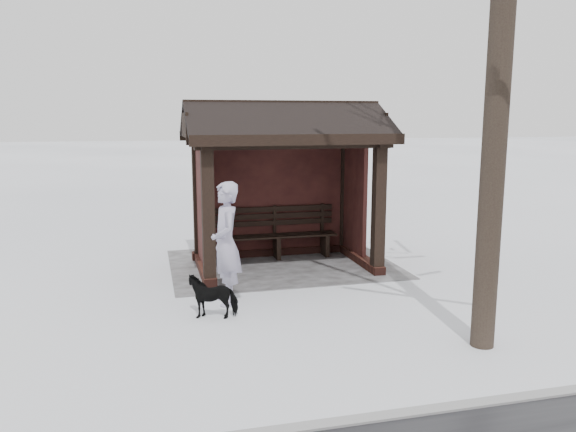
{
  "coord_description": "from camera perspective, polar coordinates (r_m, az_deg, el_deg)",
  "views": [
    {
      "loc": [
        2.43,
        9.99,
        2.79
      ],
      "look_at": [
        0.13,
        0.8,
        1.12
      ],
      "focal_mm": 35.0,
      "sensor_mm": 36.0,
      "label": 1
    }
  ],
  "objects": [
    {
      "name": "dog",
      "position": [
        8.09,
        -7.62,
        -8.01
      ],
      "size": [
        0.77,
        0.47,
        0.6
      ],
      "primitive_type": "imported",
      "rotation": [
        0.0,
        0.0,
        1.36
      ],
      "color": "black",
      "rests_on": "ground"
    },
    {
      "name": "pedestrian",
      "position": [
        8.45,
        -6.32,
        -2.79
      ],
      "size": [
        0.48,
        0.7,
        1.86
      ],
      "primitive_type": "imported",
      "rotation": [
        0.0,
        0.0,
        1.63
      ],
      "color": "#A7A0BC",
      "rests_on": "ground"
    },
    {
      "name": "trampled_patch",
      "position": [
        10.84,
        -0.64,
        -4.87
      ],
      "size": [
        4.2,
        3.2,
        0.02
      ],
      "primitive_type": "cube",
      "color": "gray",
      "rests_on": "ground"
    },
    {
      "name": "kerb",
      "position": [
        5.81,
        13.31,
        -18.86
      ],
      "size": [
        120.0,
        0.15,
        0.06
      ],
      "primitive_type": "cube",
      "color": "gray",
      "rests_on": "ground"
    },
    {
      "name": "ground",
      "position": [
        10.65,
        -0.38,
        -5.18
      ],
      "size": [
        120.0,
        120.0,
        0.0
      ],
      "primitive_type": "plane",
      "color": "white",
      "rests_on": "ground"
    },
    {
      "name": "bus_shelter",
      "position": [
        10.45,
        -0.61,
        6.57
      ],
      "size": [
        3.6,
        2.4,
        3.09
      ],
      "color": "#371914",
      "rests_on": "ground"
    }
  ]
}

